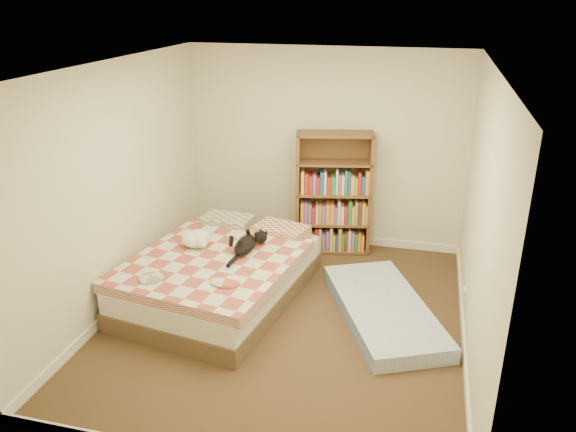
% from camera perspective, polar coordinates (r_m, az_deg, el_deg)
% --- Properties ---
extents(room, '(3.51, 4.01, 2.51)m').
position_cam_1_polar(room, '(5.28, -0.28, 0.77)').
color(room, '#45321D').
rests_on(room, ground).
extents(bed, '(1.85, 2.37, 0.58)m').
position_cam_1_polar(bed, '(6.13, -6.74, -5.81)').
color(bed, brown).
rests_on(bed, room).
extents(bookshelf, '(0.98, 0.49, 1.54)m').
position_cam_1_polar(bookshelf, '(7.05, 4.62, 0.78)').
color(bookshelf, brown).
rests_on(bookshelf, room).
extents(floor_mattress, '(1.48, 1.96, 0.16)m').
position_cam_1_polar(floor_mattress, '(5.88, 9.65, -9.34)').
color(floor_mattress, '#6D86B6').
rests_on(floor_mattress, room).
extents(black_cat, '(0.38, 0.75, 0.17)m').
position_cam_1_polar(black_cat, '(6.01, -4.23, -2.80)').
color(black_cat, black).
rests_on(black_cat, bed).
extents(white_dog, '(0.35, 0.35, 0.17)m').
position_cam_1_polar(white_dog, '(6.16, -9.26, -2.30)').
color(white_dog, white).
rests_on(white_dog, bed).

